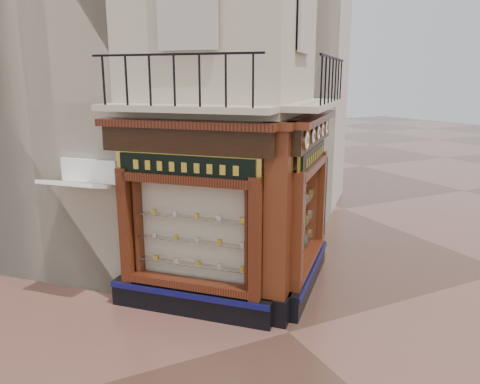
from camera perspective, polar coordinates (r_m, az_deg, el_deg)
ground at (r=9.42m, az=5.99°, el=-16.65°), size 80.00×80.00×0.00m
main_building at (r=13.77m, az=-7.93°, el=18.79°), size 11.31×11.31×12.00m
neighbour_left at (r=15.59m, az=-19.93°, el=15.67°), size 11.31×11.31×11.00m
neighbour_right at (r=16.94m, az=-2.41°, el=16.22°), size 11.31×11.31×11.00m
shopfront_left at (r=9.34m, az=-6.26°, el=-3.64°), size 2.86×2.86×3.98m
shopfront_right at (r=10.59m, az=8.16°, el=-1.61°), size 2.86×2.86×3.98m
corner_pilaster at (r=9.00m, az=4.59°, el=-4.46°), size 0.85×0.85×3.98m
balcony at (r=9.43m, az=1.73°, el=10.47°), size 5.94×2.97×1.03m
clock_a at (r=8.89m, az=8.05°, el=6.29°), size 0.29×0.29×0.37m
clock_b at (r=9.58m, az=8.84°, el=6.78°), size 0.25×0.25×0.31m
clock_c at (r=10.20m, az=9.47°, el=7.17°), size 0.26×0.26×0.32m
clock_d at (r=10.75m, az=9.96°, el=7.48°), size 0.26×0.26×0.32m
clock_e at (r=11.35m, az=10.44°, el=7.78°), size 0.27×0.27×0.34m
awning at (r=11.03m, az=-18.24°, el=-12.52°), size 1.54×1.54×0.27m
signboard_left at (r=9.00m, az=-6.65°, el=3.07°), size 2.18×2.18×0.58m
signboard_right at (r=10.34m, az=8.79°, el=4.37°), size 2.02×2.02×0.54m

